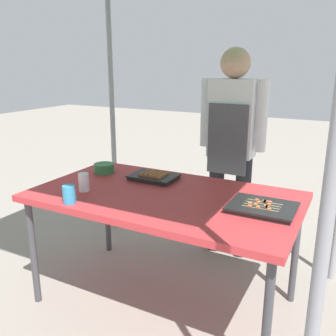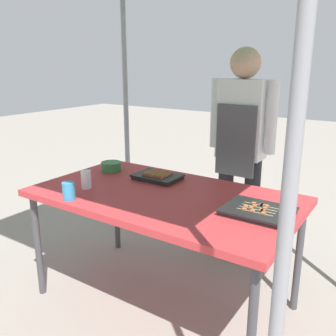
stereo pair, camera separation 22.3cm
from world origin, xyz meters
name	(u,v)px [view 1 (the left image)]	position (x,y,z in m)	size (l,w,h in m)	color
ground_plane	(165,300)	(0.00, 0.00, 0.00)	(18.00, 18.00, 0.00)	gray
stall_table	(164,202)	(0.00, 0.00, 0.70)	(1.60, 0.90, 0.75)	#C63338
tray_grilled_sausages	(154,177)	(-0.20, 0.22, 0.77)	(0.31, 0.22, 0.05)	black
tray_meat_skewers	(262,208)	(0.59, 0.01, 0.77)	(0.35, 0.28, 0.04)	black
condiment_bowl	(104,168)	(-0.60, 0.19, 0.78)	(0.15, 0.15, 0.07)	#33723F
drink_cup_near_edge	(69,194)	(-0.40, -0.38, 0.80)	(0.07, 0.07, 0.10)	#338CBF
drink_cup_by_wok	(84,182)	(-0.46, -0.19, 0.81)	(0.06, 0.06, 0.11)	white
vendor_woman	(232,138)	(0.14, 0.83, 0.97)	(0.52, 0.23, 1.63)	black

